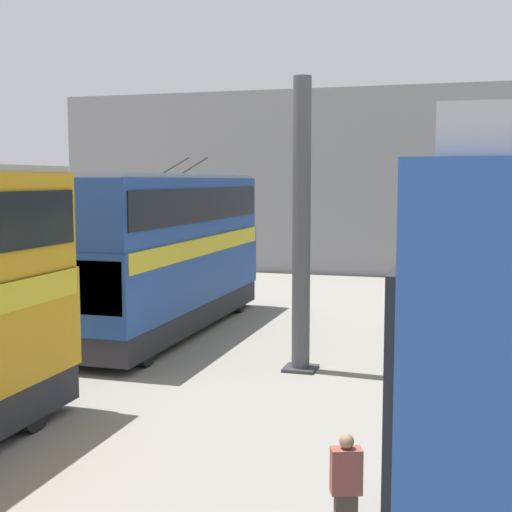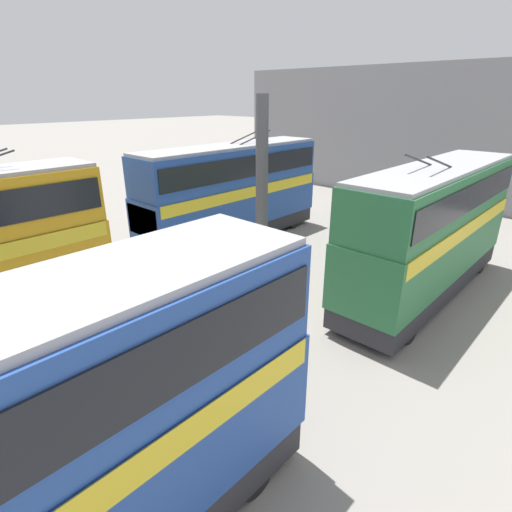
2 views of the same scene
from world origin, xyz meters
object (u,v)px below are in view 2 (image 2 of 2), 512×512
person_by_left_row (92,413)px  bus_right_mid (233,188)px  bus_left_far (432,224)px  oil_drum (27,456)px

person_by_left_row → bus_right_mid: bearing=-166.4°
bus_left_far → bus_right_mid: size_ratio=0.95×
bus_right_mid → oil_drum: 15.41m
bus_right_mid → person_by_left_row: bearing=-147.0°
person_by_left_row → oil_drum: (-1.36, 0.23, -0.38)m
person_by_left_row → oil_drum: bearing=-29.1°
bus_left_far → oil_drum: 14.42m
oil_drum → bus_left_far: bearing=-11.2°
bus_left_far → bus_right_mid: 10.26m
bus_right_mid → oil_drum: bus_right_mid is taller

